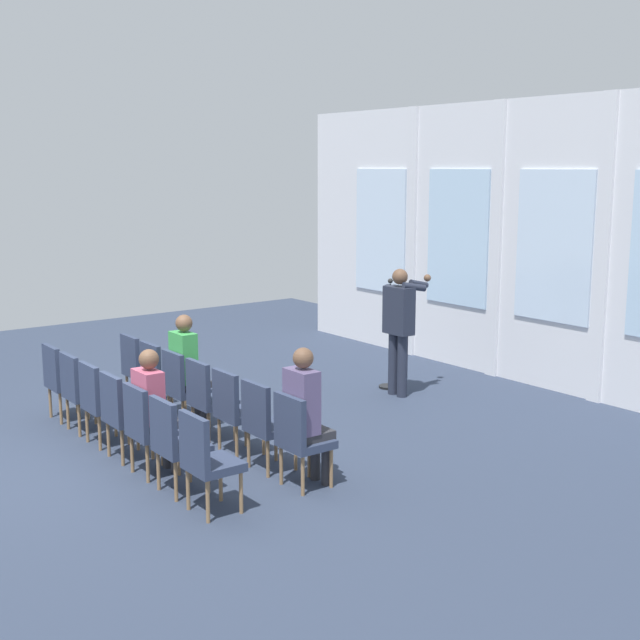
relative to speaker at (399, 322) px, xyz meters
name	(u,v)px	position (x,y,z in m)	size (l,w,h in m)	color
ground_plane	(106,463)	(0.14, -4.26, -1.01)	(16.09, 16.09, 0.00)	#2D384C
rear_partition	(508,242)	(0.18, 1.92, 1.00)	(8.94, 0.14, 4.01)	silver
speaker	(399,322)	(0.00, 0.00, 0.00)	(0.51, 0.69, 1.74)	#232838
mic_stand	(389,364)	(-0.37, 0.15, -0.67)	(0.28, 0.28, 1.55)	black
chair_r0_c0	(139,366)	(-1.65, -3.04, -0.48)	(0.46, 0.44, 0.94)	olive
chair_r0_c1	(159,375)	(-1.05, -3.04, -0.48)	(0.46, 0.44, 0.94)	olive
chair_r0_c2	(182,384)	(-0.46, -3.04, -0.48)	(0.46, 0.44, 0.94)	olive
audience_r0_c2	(188,365)	(-0.46, -2.96, -0.25)	(0.36, 0.39, 1.37)	#2D2D33
chair_r0_c3	(207,395)	(0.14, -3.04, -0.48)	(0.46, 0.44, 0.94)	olive
chair_r0_c4	(235,407)	(0.73, -3.04, -0.48)	(0.46, 0.44, 0.94)	olive
chair_r0_c5	(265,420)	(1.33, -3.04, -0.48)	(0.46, 0.44, 0.94)	olive
chair_r0_c6	(299,435)	(1.93, -3.04, -0.48)	(0.46, 0.44, 0.94)	olive
audience_r0_c6	(306,410)	(1.93, -2.96, -0.24)	(0.36, 0.39, 1.39)	#2D2D33
chair_r1_c0	(61,377)	(-1.65, -4.06, -0.48)	(0.46, 0.44, 0.94)	olive
chair_r1_c1	(80,387)	(-1.05, -4.06, -0.48)	(0.46, 0.44, 0.94)	olive
chair_r1_c2	(100,398)	(-0.46, -4.06, -0.48)	(0.46, 0.44, 0.94)	olive
chair_r1_c3	(122,411)	(0.14, -4.06, -0.48)	(0.46, 0.44, 0.94)	olive
chair_r1_c4	(147,424)	(0.73, -4.06, -0.48)	(0.46, 0.44, 0.94)	olive
audience_r1_c4	(154,405)	(0.73, -3.98, -0.29)	(0.36, 0.39, 1.30)	#2D2D33
chair_r1_c5	(175,440)	(1.33, -4.06, -0.48)	(0.46, 0.44, 0.94)	olive
chair_r1_c6	(206,457)	(1.93, -4.06, -0.48)	(0.46, 0.44, 0.94)	olive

